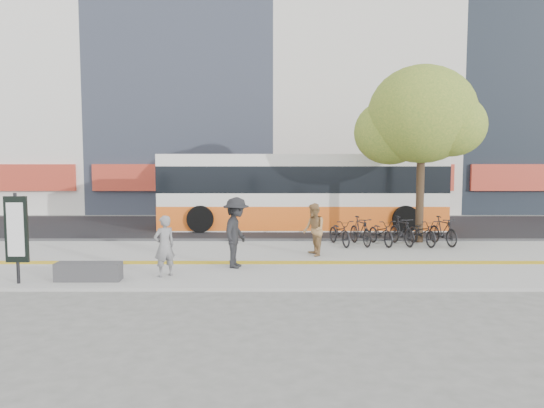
{
  "coord_description": "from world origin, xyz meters",
  "views": [
    {
      "loc": [
        1.95,
        -14.25,
        3.18
      ],
      "look_at": [
        1.94,
        2.0,
        1.69
      ],
      "focal_mm": 35.39,
      "sensor_mm": 36.0,
      "label": 1
    }
  ],
  "objects_px": {
    "pedestrian_dark": "(236,233)",
    "signboard": "(16,231)",
    "street_tree": "(420,117)",
    "pedestrian_tan": "(314,230)",
    "seated_woman": "(164,246)",
    "bench": "(89,271)",
    "bus": "(301,193)"
  },
  "relations": [
    {
      "from": "bench",
      "to": "pedestrian_tan",
      "type": "xyz_separation_m",
      "value": [
        5.83,
        3.3,
        0.59
      ]
    },
    {
      "from": "signboard",
      "to": "pedestrian_dark",
      "type": "relative_size",
      "value": 1.13
    },
    {
      "from": "bench",
      "to": "signboard",
      "type": "height_order",
      "value": "signboard"
    },
    {
      "from": "street_tree",
      "to": "bus",
      "type": "xyz_separation_m",
      "value": [
        -3.99,
        3.68,
        -2.97
      ]
    },
    {
      "from": "signboard",
      "to": "street_tree",
      "type": "distance_m",
      "value": 13.4
    },
    {
      "from": "bench",
      "to": "pedestrian_dark",
      "type": "height_order",
      "value": "pedestrian_dark"
    },
    {
      "from": "signboard",
      "to": "pedestrian_dark",
      "type": "height_order",
      "value": "signboard"
    },
    {
      "from": "seated_woman",
      "to": "pedestrian_dark",
      "type": "xyz_separation_m",
      "value": [
        1.76,
        1.11,
        0.19
      ]
    },
    {
      "from": "bench",
      "to": "pedestrian_tan",
      "type": "distance_m",
      "value": 6.73
    },
    {
      "from": "bench",
      "to": "signboard",
      "type": "distance_m",
      "value": 1.94
    },
    {
      "from": "seated_woman",
      "to": "pedestrian_dark",
      "type": "distance_m",
      "value": 2.09
    },
    {
      "from": "pedestrian_dark",
      "to": "signboard",
      "type": "bearing_deg",
      "value": 121.82
    },
    {
      "from": "seated_woman",
      "to": "bus",
      "type": "bearing_deg",
      "value": -150.65
    },
    {
      "from": "bus",
      "to": "seated_woman",
      "type": "bearing_deg",
      "value": -113.33
    },
    {
      "from": "signboard",
      "to": "pedestrian_dark",
      "type": "bearing_deg",
      "value": 19.78
    },
    {
      "from": "signboard",
      "to": "pedestrian_tan",
      "type": "relative_size",
      "value": 1.36
    },
    {
      "from": "bus",
      "to": "seated_woman",
      "type": "height_order",
      "value": "bus"
    },
    {
      "from": "bench",
      "to": "seated_woman",
      "type": "relative_size",
      "value": 1.02
    },
    {
      "from": "street_tree",
      "to": "seated_woman",
      "type": "height_order",
      "value": "street_tree"
    },
    {
      "from": "street_tree",
      "to": "seated_woman",
      "type": "distance_m",
      "value": 10.4
    },
    {
      "from": "signboard",
      "to": "bus",
      "type": "bearing_deg",
      "value": 53.54
    },
    {
      "from": "bus",
      "to": "pedestrian_dark",
      "type": "height_order",
      "value": "bus"
    },
    {
      "from": "bench",
      "to": "pedestrian_dark",
      "type": "relative_size",
      "value": 0.82
    },
    {
      "from": "seated_woman",
      "to": "pedestrian_tan",
      "type": "xyz_separation_m",
      "value": [
        4.03,
        2.86,
        0.02
      ]
    },
    {
      "from": "bench",
      "to": "signboard",
      "type": "relative_size",
      "value": 0.73
    },
    {
      "from": "bench",
      "to": "pedestrian_dark",
      "type": "bearing_deg",
      "value": 23.53
    },
    {
      "from": "seated_woman",
      "to": "pedestrian_dark",
      "type": "relative_size",
      "value": 0.81
    },
    {
      "from": "street_tree",
      "to": "pedestrian_tan",
      "type": "relative_size",
      "value": 3.89
    },
    {
      "from": "seated_woman",
      "to": "pedestrian_tan",
      "type": "height_order",
      "value": "pedestrian_tan"
    },
    {
      "from": "street_tree",
      "to": "pedestrian_tan",
      "type": "xyz_separation_m",
      "value": [
        -3.95,
        -2.72,
        -3.62
      ]
    },
    {
      "from": "bench",
      "to": "bus",
      "type": "relative_size",
      "value": 0.13
    },
    {
      "from": "signboard",
      "to": "pedestrian_tan",
      "type": "height_order",
      "value": "signboard"
    }
  ]
}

